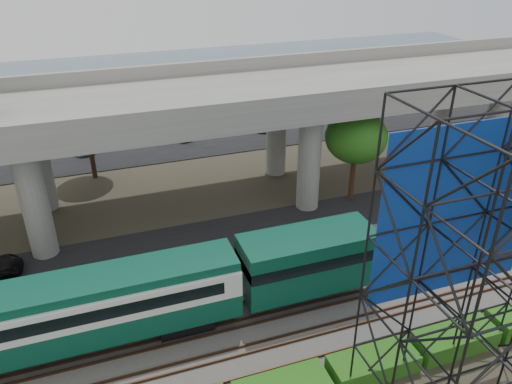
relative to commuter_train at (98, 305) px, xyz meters
name	(u,v)px	position (x,y,z in m)	size (l,w,h in m)	color
ground	(236,342)	(6.78, -2.00, -2.88)	(140.00, 140.00, 0.00)	#474233
ballast_bed	(225,317)	(6.78, 0.00, -2.78)	(90.00, 12.00, 0.20)	slate
service_road	(193,242)	(6.78, 8.50, -2.84)	(90.00, 5.00, 0.08)	black
parking_lot	(145,132)	(6.78, 32.00, -2.84)	(90.00, 18.00, 0.08)	black
harbor_water	(124,82)	(6.78, 54.00, -2.87)	(140.00, 40.00, 0.03)	#435C6E
rail_tracks	(225,314)	(6.78, 0.00, -2.60)	(90.00, 9.52, 0.16)	#472D1E
commuter_train	(98,305)	(0.00, 0.00, 0.00)	(29.30, 3.06, 4.30)	black
overpass	(152,113)	(5.47, 14.00, 5.33)	(80.00, 12.00, 12.40)	#9E9B93
scaffold_tower	(502,287)	(15.56, -9.98, 4.59)	(9.36, 6.36, 15.00)	black
trees	(109,151)	(2.11, 14.17, 2.69)	(40.94, 16.94, 7.69)	#382314
parked_cars	(157,127)	(8.06, 31.48, -2.18)	(33.81, 9.76, 1.31)	silver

